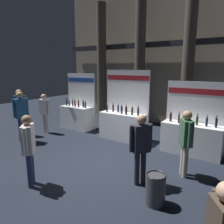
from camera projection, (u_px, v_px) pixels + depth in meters
ground_plane at (99, 163)px, 6.12m from camera, size 24.00×24.00×0.00m
hall_colonnade at (167, 54)px, 9.65m from camera, size 11.11×1.03×6.71m
exhibitor_booth_0 at (77, 115)px, 9.45m from camera, size 1.52×0.71×2.41m
exhibitor_booth_1 at (123, 123)px, 8.02m from camera, size 1.80×0.66×2.58m
exhibitor_booth_2 at (192, 136)px, 6.67m from camera, size 1.88×0.66×2.25m
trash_bin at (155, 189)px, 4.22m from camera, size 0.40×0.40×0.64m
visitor_0 at (186, 138)px, 5.19m from camera, size 0.41×0.48×1.67m
visitor_2 at (141, 143)px, 4.82m from camera, size 0.43×0.48×1.66m
visitor_3 at (20, 108)px, 8.43m from camera, size 0.49×0.36×1.83m
visitor_5 at (21, 112)px, 7.66m from camera, size 0.35×0.52×1.84m
visitor_6 at (29, 145)px, 4.76m from camera, size 0.43×0.44×1.67m
visitor_7 at (45, 110)px, 8.75m from camera, size 0.49×0.27×1.62m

